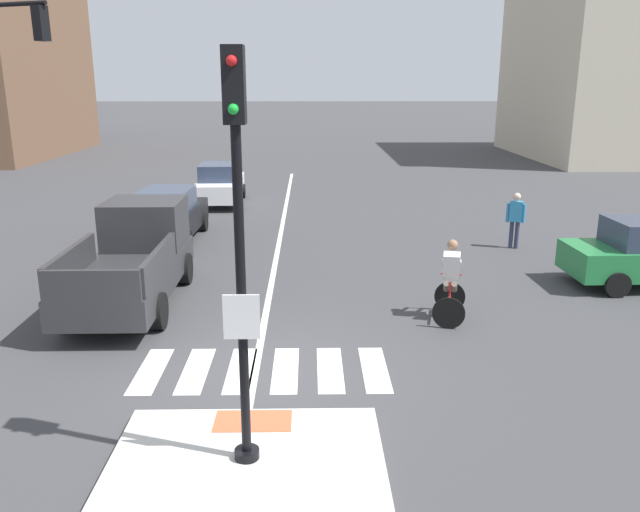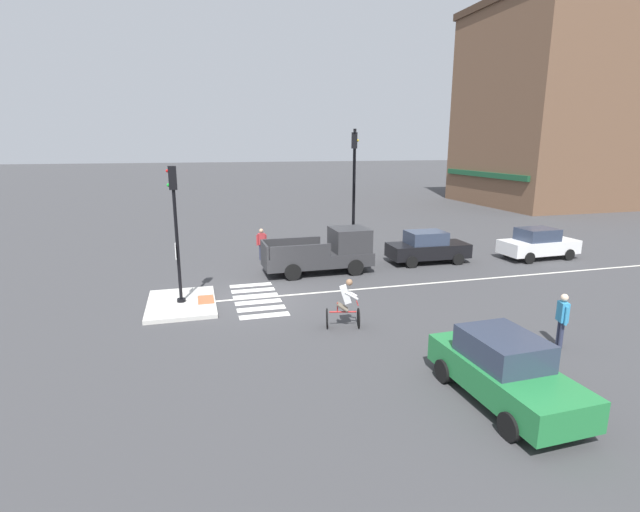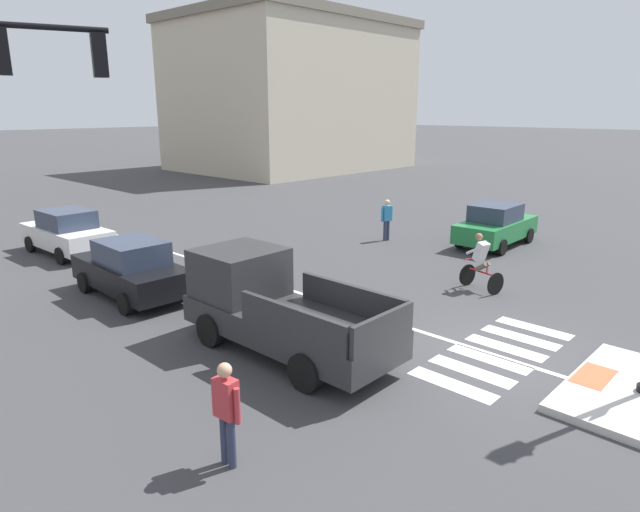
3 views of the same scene
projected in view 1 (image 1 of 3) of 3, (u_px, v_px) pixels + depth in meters
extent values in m
plane|color=#3D3D3F|center=(263.00, 371.00, 10.87)|extent=(300.00, 300.00, 0.00)
cube|color=beige|center=(247.00, 463.00, 8.15)|extent=(3.54, 2.50, 0.15)
cube|color=#DB5B38|center=(253.00, 421.00, 8.99)|extent=(1.10, 0.60, 0.01)
cylinder|color=black|center=(247.00, 453.00, 8.11)|extent=(0.32, 0.32, 0.12)
cylinder|color=black|center=(242.00, 299.00, 7.54)|extent=(0.12, 0.12, 4.10)
cube|color=white|center=(241.00, 317.00, 7.53)|extent=(0.44, 0.03, 0.56)
cube|color=black|center=(234.00, 85.00, 6.88)|extent=(0.24, 0.28, 0.84)
sphere|color=red|center=(231.00, 61.00, 6.66)|extent=(0.12, 0.12, 0.12)
sphere|color=green|center=(233.00, 109.00, 6.79)|extent=(0.12, 0.12, 0.12)
cube|color=silver|center=(151.00, 371.00, 10.89)|extent=(0.44, 1.80, 0.01)
cube|color=silver|center=(196.00, 370.00, 10.91)|extent=(0.44, 1.80, 0.01)
cube|color=silver|center=(241.00, 370.00, 10.92)|extent=(0.44, 1.80, 0.01)
cube|color=silver|center=(285.00, 370.00, 10.93)|extent=(0.44, 1.80, 0.01)
cube|color=silver|center=(330.00, 369.00, 10.94)|extent=(0.44, 1.80, 0.01)
cube|color=silver|center=(375.00, 369.00, 10.96)|extent=(0.44, 1.80, 0.01)
cube|color=silver|center=(280.00, 235.00, 20.50)|extent=(0.14, 28.00, 0.01)
cube|color=black|center=(41.00, 23.00, 14.89)|extent=(0.35, 0.37, 0.80)
sphere|color=gold|center=(46.00, 24.00, 15.04)|extent=(0.12, 0.12, 0.12)
cube|color=white|center=(220.00, 188.00, 25.59)|extent=(1.84, 4.16, 0.70)
cube|color=#2D384C|center=(219.00, 172.00, 25.27)|extent=(1.55, 1.95, 0.64)
cylinder|color=black|center=(204.00, 191.00, 26.87)|extent=(0.20, 0.61, 0.60)
cylinder|color=black|center=(243.00, 191.00, 26.95)|extent=(0.20, 0.61, 0.60)
cylinder|color=black|center=(196.00, 202.00, 24.42)|extent=(0.20, 0.61, 0.60)
cylinder|color=black|center=(239.00, 202.00, 24.50)|extent=(0.20, 0.61, 0.60)
cube|color=black|center=(169.00, 220.00, 19.68)|extent=(1.81, 4.14, 0.70)
cube|color=#2D384C|center=(167.00, 200.00, 19.36)|extent=(1.53, 1.94, 0.64)
cylinder|color=black|center=(154.00, 222.00, 21.01)|extent=(0.20, 0.60, 0.60)
cylinder|color=black|center=(204.00, 222.00, 20.99)|extent=(0.20, 0.60, 0.60)
cylinder|color=black|center=(131.00, 241.00, 18.56)|extent=(0.20, 0.60, 0.60)
cylinder|color=black|center=(188.00, 241.00, 18.54)|extent=(0.20, 0.60, 0.60)
cylinder|color=black|center=(585.00, 265.00, 16.13)|extent=(0.61, 0.20, 0.60)
cylinder|color=black|center=(617.00, 285.00, 14.53)|extent=(0.61, 0.20, 0.60)
cube|color=#2D2D30|center=(130.00, 276.00, 13.89)|extent=(1.94, 5.11, 0.60)
cube|color=#2D2D30|center=(145.00, 223.00, 15.20)|extent=(1.81, 1.71, 1.10)
cube|color=#2D384C|center=(153.00, 213.00, 15.98)|extent=(1.62, 0.09, 0.60)
cube|color=#2D2D30|center=(70.00, 263.00, 12.72)|extent=(0.14, 2.81, 0.60)
cube|color=#2D2D30|center=(159.00, 263.00, 12.76)|extent=(0.14, 2.81, 0.60)
cube|color=#2D2D30|center=(91.00, 286.00, 11.32)|extent=(1.80, 0.11, 0.60)
cylinder|color=black|center=(111.00, 269.00, 15.47)|extent=(0.25, 0.76, 0.76)
cylinder|color=black|center=(186.00, 269.00, 15.51)|extent=(0.25, 0.76, 0.76)
cylinder|color=black|center=(67.00, 312.00, 12.60)|extent=(0.25, 0.76, 0.76)
cylinder|color=black|center=(159.00, 311.00, 12.64)|extent=(0.25, 0.76, 0.76)
cylinder|color=black|center=(450.00, 296.00, 13.65)|extent=(0.65, 0.19, 0.66)
cylinder|color=black|center=(449.00, 313.00, 12.67)|extent=(0.65, 0.19, 0.66)
cylinder|color=#B21E1E|center=(450.00, 295.00, 13.10)|extent=(0.26, 0.88, 0.05)
cylinder|color=#B21E1E|center=(450.00, 289.00, 12.88)|extent=(0.04, 0.04, 0.30)
cylinder|color=#B21E1E|center=(451.00, 274.00, 13.47)|extent=(0.44, 0.14, 0.04)
cylinder|color=#6B6051|center=(446.00, 286.00, 13.05)|extent=(0.21, 0.41, 0.33)
cylinder|color=#6B6051|center=(454.00, 287.00, 13.02)|extent=(0.21, 0.41, 0.33)
cube|color=silver|center=(451.00, 265.00, 13.01)|extent=(0.42, 0.45, 0.60)
sphere|color=#936B4C|center=(453.00, 245.00, 13.02)|extent=(0.22, 0.22, 0.22)
cylinder|color=silver|center=(444.00, 263.00, 13.21)|extent=(0.18, 0.46, 0.31)
cylinder|color=silver|center=(459.00, 263.00, 13.15)|extent=(0.18, 0.46, 0.31)
cylinder|color=#2D334C|center=(517.00, 235.00, 18.77)|extent=(0.12, 0.12, 0.82)
cylinder|color=#2D334C|center=(511.00, 235.00, 18.81)|extent=(0.12, 0.12, 0.82)
cube|color=#338CBF|center=(516.00, 211.00, 18.60)|extent=(0.41, 0.31, 0.60)
cylinder|color=#338CBF|center=(524.00, 213.00, 18.55)|extent=(0.09, 0.09, 0.56)
cylinder|color=#338CBF|center=(508.00, 213.00, 18.67)|extent=(0.09, 0.09, 0.56)
sphere|color=beige|center=(517.00, 197.00, 18.48)|extent=(0.22, 0.22, 0.22)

